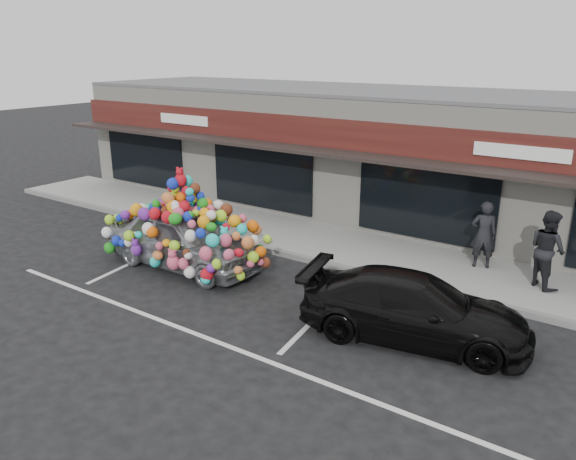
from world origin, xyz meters
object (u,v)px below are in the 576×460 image
Objects in this scene: toy_car at (184,233)px; black_sedan at (414,308)px; pedestrian_b at (547,249)px; pedestrian_a at (484,235)px.

toy_car is 6.70m from black_sedan.
pedestrian_a is at bearing 25.93° from pedestrian_b.
black_sedan is (6.69, -0.21, -0.29)m from toy_car.
black_sedan is 2.57× the size of pedestrian_a.
black_sedan is at bearing -92.31° from toy_car.
toy_car is at bearing 10.76° from pedestrian_a.
pedestrian_a is (0.04, 4.39, 0.38)m from black_sedan.
pedestrian_b reaches higher than black_sedan.
black_sedan is 4.41m from pedestrian_a.
pedestrian_a is 1.69m from pedestrian_b.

